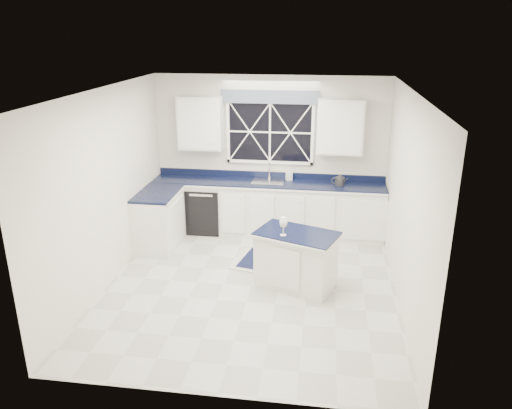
# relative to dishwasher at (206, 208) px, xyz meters

# --- Properties ---
(ground) EXTENTS (4.50, 4.50, 0.00)m
(ground) POSITION_rel_dishwasher_xyz_m (1.10, -1.95, -0.41)
(ground) COLOR #BABAB5
(ground) RESTS_ON ground
(back_wall) EXTENTS (4.00, 0.10, 2.70)m
(back_wall) POSITION_rel_dishwasher_xyz_m (1.10, 0.30, 0.94)
(back_wall) COLOR silver
(back_wall) RESTS_ON ground
(base_cabinets) EXTENTS (3.99, 1.60, 0.90)m
(base_cabinets) POSITION_rel_dishwasher_xyz_m (0.77, -0.17, 0.04)
(base_cabinets) COLOR white
(base_cabinets) RESTS_ON ground
(countertop) EXTENTS (3.98, 0.64, 0.04)m
(countertop) POSITION_rel_dishwasher_xyz_m (1.10, 0.00, 0.51)
(countertop) COLOR black
(countertop) RESTS_ON base_cabinets
(dishwasher) EXTENTS (0.60, 0.58, 0.82)m
(dishwasher) POSITION_rel_dishwasher_xyz_m (0.00, 0.00, 0.00)
(dishwasher) COLOR black
(dishwasher) RESTS_ON ground
(window) EXTENTS (1.65, 0.09, 1.26)m
(window) POSITION_rel_dishwasher_xyz_m (1.10, 0.25, 1.42)
(window) COLOR black
(window) RESTS_ON ground
(upper_cabinets) EXTENTS (3.10, 0.34, 0.90)m
(upper_cabinets) POSITION_rel_dishwasher_xyz_m (1.10, 0.13, 1.49)
(upper_cabinets) COLOR white
(upper_cabinets) RESTS_ON ground
(faucet) EXTENTS (0.05, 0.20, 0.30)m
(faucet) POSITION_rel_dishwasher_xyz_m (1.10, 0.19, 0.69)
(faucet) COLOR silver
(faucet) RESTS_ON countertop
(island) EXTENTS (1.24, 0.98, 0.80)m
(island) POSITION_rel_dishwasher_xyz_m (1.72, -1.83, -0.01)
(island) COLOR white
(island) RESTS_ON ground
(rug) EXTENTS (1.62, 1.18, 0.02)m
(rug) POSITION_rel_dishwasher_xyz_m (1.50, -1.19, -0.40)
(rug) COLOR #AEAEA9
(rug) RESTS_ON ground
(kettle) EXTENTS (0.27, 0.17, 0.19)m
(kettle) POSITION_rel_dishwasher_xyz_m (2.31, -0.01, 0.62)
(kettle) COLOR #2E2E30
(kettle) RESTS_ON countertop
(wine_glass) EXTENTS (0.11, 0.11, 0.26)m
(wine_glass) POSITION_rel_dishwasher_xyz_m (1.54, -1.95, 0.57)
(wine_glass) COLOR silver
(wine_glass) RESTS_ON island
(soap_bottle) EXTENTS (0.13, 0.13, 0.22)m
(soap_bottle) POSITION_rel_dishwasher_xyz_m (1.45, 0.17, 0.64)
(soap_bottle) COLOR silver
(soap_bottle) RESTS_ON countertop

